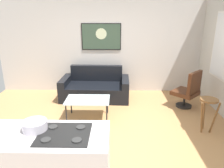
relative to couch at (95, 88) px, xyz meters
name	(u,v)px	position (x,y,z in m)	size (l,w,h in m)	color
ground	(106,133)	(0.37, -1.80, -0.29)	(6.40, 6.40, 0.04)	tan
back_wall	(109,44)	(0.37, 0.63, 1.13)	(6.40, 0.05, 2.80)	beige
couch	(95,88)	(0.00, 0.00, 0.00)	(1.84, 0.98, 0.84)	black
coffee_table	(88,101)	(-0.06, -1.21, 0.14)	(0.95, 0.60, 0.45)	silver
armchair	(188,90)	(2.32, -0.60, 0.18)	(0.77, 0.77, 0.94)	black
bar_stool	(208,106)	(2.32, -1.72, 0.26)	(0.38, 0.38, 0.69)	brown
kitchen_counter	(43,166)	(-0.33, -3.33, 0.18)	(1.62, 0.70, 0.92)	silver
mixing_bowl	(35,126)	(-0.41, -3.24, 0.68)	(0.29, 0.29, 0.12)	silver
wall_painting	(101,37)	(0.14, 0.59, 1.33)	(1.11, 0.03, 0.74)	black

